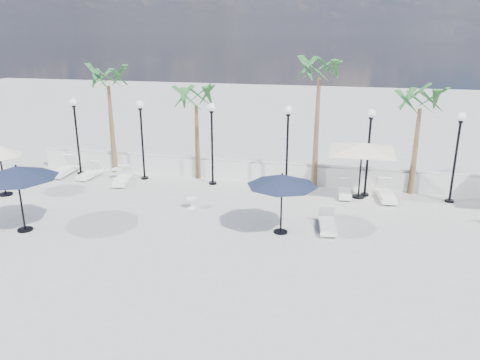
% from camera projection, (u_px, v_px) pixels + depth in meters
% --- Properties ---
extents(ground, '(100.00, 100.00, 0.00)m').
position_uv_depth(ground, '(258.00, 251.00, 15.44)').
color(ground, '#9F9E99').
rests_on(ground, ground).
extents(balustrade, '(26.00, 0.30, 1.01)m').
position_uv_depth(balustrade, '(289.00, 174.00, 22.24)').
color(balustrade, silver).
rests_on(balustrade, ground).
extents(lamppost_0, '(0.36, 0.36, 3.84)m').
position_uv_depth(lamppost_0, '(76.00, 126.00, 23.04)').
color(lamppost_0, black).
rests_on(lamppost_0, ground).
extents(lamppost_1, '(0.36, 0.36, 3.84)m').
position_uv_depth(lamppost_1, '(142.00, 129.00, 22.26)').
color(lamppost_1, black).
rests_on(lamppost_1, ground).
extents(lamppost_2, '(0.36, 0.36, 3.84)m').
position_uv_depth(lamppost_2, '(212.00, 133.00, 21.48)').
color(lamppost_2, black).
rests_on(lamppost_2, ground).
extents(lamppost_3, '(0.36, 0.36, 3.84)m').
position_uv_depth(lamppost_3, '(288.00, 136.00, 20.70)').
color(lamppost_3, black).
rests_on(lamppost_3, ground).
extents(lamppost_4, '(0.36, 0.36, 3.84)m').
position_uv_depth(lamppost_4, '(369.00, 140.00, 19.92)').
color(lamppost_4, black).
rests_on(lamppost_4, ground).
extents(lamppost_5, '(0.36, 0.36, 3.84)m').
position_uv_depth(lamppost_5, '(457.00, 145.00, 19.14)').
color(lamppost_5, black).
rests_on(lamppost_5, ground).
extents(palm_0, '(2.60, 2.60, 5.50)m').
position_uv_depth(palm_0, '(108.00, 83.00, 22.82)').
color(palm_0, brown).
rests_on(palm_0, ground).
extents(palm_1, '(2.60, 2.60, 4.70)m').
position_uv_depth(palm_1, '(196.00, 102.00, 22.06)').
color(palm_1, brown).
rests_on(palm_1, ground).
extents(palm_2, '(2.60, 2.60, 6.10)m').
position_uv_depth(palm_2, '(319.00, 75.00, 20.38)').
color(palm_2, brown).
rests_on(palm_2, ground).
extents(palm_3, '(2.60, 2.60, 4.90)m').
position_uv_depth(palm_3, '(420.00, 105.00, 19.78)').
color(palm_3, brown).
rests_on(palm_3, ground).
extents(lounger_0, '(1.04, 1.92, 0.68)m').
position_uv_depth(lounger_0, '(122.00, 179.00, 22.23)').
color(lounger_0, white).
rests_on(lounger_0, ground).
extents(lounger_1, '(0.88, 2.20, 0.80)m').
position_uv_depth(lounger_1, '(64.00, 169.00, 23.62)').
color(lounger_1, white).
rests_on(lounger_1, ground).
extents(lounger_2, '(0.66, 1.77, 0.65)m').
position_uv_depth(lounger_2, '(90.00, 173.00, 23.16)').
color(lounger_2, white).
rests_on(lounger_2, ground).
extents(lounger_3, '(0.79, 1.82, 0.66)m').
position_uv_depth(lounger_3, '(327.00, 224.00, 17.08)').
color(lounger_3, white).
rests_on(lounger_3, ground).
extents(lounger_4, '(0.87, 2.01, 0.73)m').
position_uv_depth(lounger_4, '(386.00, 194.00, 20.15)').
color(lounger_4, white).
rests_on(lounger_4, ground).
extents(lounger_5, '(0.65, 1.69, 0.62)m').
position_uv_depth(lounger_5, '(345.00, 192.00, 20.55)').
color(lounger_5, white).
rests_on(lounger_5, ground).
extents(side_table_0, '(0.45, 0.45, 0.44)m').
position_uv_depth(side_table_0, '(192.00, 202.00, 19.12)').
color(side_table_0, white).
rests_on(side_table_0, ground).
extents(side_table_1, '(0.54, 0.54, 0.52)m').
position_uv_depth(side_table_1, '(117.00, 173.00, 22.93)').
color(side_table_1, white).
rests_on(side_table_1, ground).
extents(side_table_2, '(0.54, 0.54, 0.53)m').
position_uv_depth(side_table_2, '(279.00, 187.00, 20.85)').
color(side_table_2, white).
rests_on(side_table_2, ground).
extents(parasol_navy_left, '(2.83, 2.83, 2.50)m').
position_uv_depth(parasol_navy_left, '(17.00, 173.00, 16.39)').
color(parasol_navy_left, black).
rests_on(parasol_navy_left, ground).
extents(parasol_navy_mid, '(2.51, 2.51, 2.25)m').
position_uv_depth(parasol_navy_mid, '(282.00, 180.00, 16.28)').
color(parasol_navy_mid, black).
rests_on(parasol_navy_mid, ground).
extents(parasol_cream_sq_a, '(5.34, 5.34, 2.62)m').
position_uv_depth(parasol_cream_sq_a, '(363.00, 143.00, 19.72)').
color(parasol_cream_sq_a, black).
rests_on(parasol_cream_sq_a, ground).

